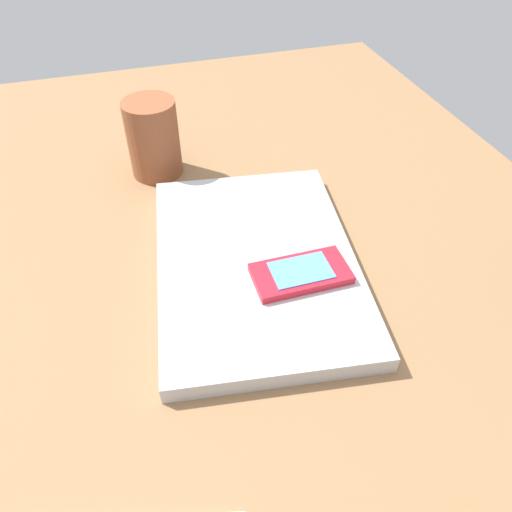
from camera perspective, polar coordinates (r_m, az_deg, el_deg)
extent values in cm
cube|color=olive|center=(61.92, 2.62, -0.26)|extent=(120.00, 80.00, 3.00)
cube|color=#B7BABC|center=(57.69, 0.00, -0.70)|extent=(35.19, 26.71, 2.08)
cube|color=red|center=(54.34, 4.84, -2.08)|extent=(5.45, 10.47, 0.95)
cube|color=#5993E0|center=(53.95, 4.88, -1.67)|extent=(4.25, 6.49, 0.14)
cylinder|color=brown|center=(72.91, -11.67, 13.02)|extent=(7.25, 7.25, 10.91)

